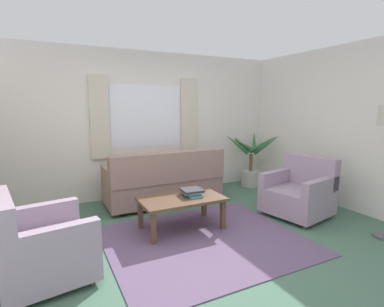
{
  "coord_description": "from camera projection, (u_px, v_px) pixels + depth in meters",
  "views": [
    {
      "loc": [
        -1.68,
        -2.98,
        1.65
      ],
      "look_at": [
        0.17,
        0.7,
        0.98
      ],
      "focal_mm": 27.66,
      "sensor_mm": 36.0,
      "label": 1
    }
  ],
  "objects": [
    {
      "name": "ground_plane",
      "position": [
        205.0,
        241.0,
        3.64
      ],
      "size": [
        6.24,
        6.24,
        0.0
      ],
      "primitive_type": "plane",
      "color": "#476B56"
    },
    {
      "name": "wall_back",
      "position": [
        146.0,
        125.0,
        5.42
      ],
      "size": [
        5.32,
        0.12,
        2.6
      ],
      "primitive_type": "cube",
      "color": "silver",
      "rests_on": "ground_plane"
    },
    {
      "name": "wall_right",
      "position": [
        355.0,
        128.0,
        4.61
      ],
      "size": [
        0.12,
        4.4,
        2.6
      ],
      "primitive_type": "cube",
      "color": "silver",
      "rests_on": "ground_plane"
    },
    {
      "name": "window_with_curtains",
      "position": [
        147.0,
        117.0,
        5.32
      ],
      "size": [
        1.98,
        0.07,
        1.4
      ],
      "color": "white"
    },
    {
      "name": "area_rug",
      "position": [
        205.0,
        240.0,
        3.64
      ],
      "size": [
        2.33,
        2.02,
        0.01
      ],
      "primitive_type": "cube",
      "color": "#604C6B",
      "rests_on": "ground_plane"
    },
    {
      "name": "couch",
      "position": [
        164.0,
        183.0,
        4.95
      ],
      "size": [
        1.9,
        0.82,
        0.92
      ],
      "rotation": [
        0.0,
        0.0,
        3.14
      ],
      "color": "gray",
      "rests_on": "ground_plane"
    },
    {
      "name": "armchair_left",
      "position": [
        38.0,
        246.0,
        2.75
      ],
      "size": [
        0.94,
        0.96,
        0.88
      ],
      "rotation": [
        0.0,
        0.0,
        1.73
      ],
      "color": "#998499",
      "rests_on": "ground_plane"
    },
    {
      "name": "armchair_right",
      "position": [
        300.0,
        192.0,
        4.45
      ],
      "size": [
        0.97,
        0.98,
        0.88
      ],
      "rotation": [
        0.0,
        0.0,
        -1.38
      ],
      "color": "#998499",
      "rests_on": "ground_plane"
    },
    {
      "name": "coffee_table",
      "position": [
        181.0,
        202.0,
        3.93
      ],
      "size": [
        1.1,
        0.64,
        0.44
      ],
      "color": "brown",
      "rests_on": "ground_plane"
    },
    {
      "name": "book_stack_on_table",
      "position": [
        192.0,
        192.0,
        4.01
      ],
      "size": [
        0.29,
        0.32,
        0.09
      ],
      "color": "#5B8E93",
      "rests_on": "coffee_table"
    },
    {
      "name": "potted_plant",
      "position": [
        251.0,
        161.0,
        6.07
      ],
      "size": [
        1.28,
        1.08,
        1.13
      ],
      "color": "#B7B2A8",
      "rests_on": "ground_plane"
    }
  ]
}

